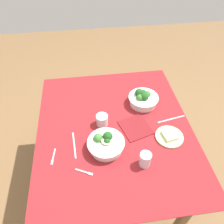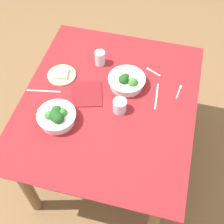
% 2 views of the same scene
% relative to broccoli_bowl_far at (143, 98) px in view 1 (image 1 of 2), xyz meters
% --- Properties ---
extents(ground_plane, '(6.00, 6.00, 0.00)m').
position_rel_broccoli_bowl_far_xyz_m(ground_plane, '(0.21, -0.24, -0.75)').
color(ground_plane, brown).
extents(dining_table, '(1.19, 1.01, 0.71)m').
position_rel_broccoli_bowl_far_xyz_m(dining_table, '(0.21, -0.24, -0.16)').
color(dining_table, maroon).
rests_on(dining_table, ground_plane).
extents(broccoli_bowl_far, '(0.22, 0.22, 0.11)m').
position_rel_broccoli_bowl_far_xyz_m(broccoli_bowl_far, '(0.00, 0.00, 0.00)').
color(broccoli_bowl_far, white).
rests_on(broccoli_bowl_far, dining_table).
extents(broccoli_bowl_near, '(0.22, 0.22, 0.11)m').
position_rel_broccoli_bowl_far_xyz_m(broccoli_bowl_near, '(0.35, -0.31, -0.01)').
color(broccoli_bowl_near, white).
rests_on(broccoli_bowl_near, dining_table).
extents(bread_side_plate, '(0.18, 0.18, 0.03)m').
position_rel_broccoli_bowl_far_xyz_m(bread_side_plate, '(0.33, 0.10, -0.04)').
color(bread_side_plate, '#B7D684').
rests_on(bread_side_plate, dining_table).
extents(water_glass_center, '(0.08, 0.08, 0.08)m').
position_rel_broccoli_bowl_far_xyz_m(water_glass_center, '(0.16, -0.31, -0.01)').
color(water_glass_center, silver).
rests_on(water_glass_center, dining_table).
extents(water_glass_side, '(0.07, 0.07, 0.09)m').
position_rel_broccoli_bowl_far_xyz_m(water_glass_side, '(0.50, -0.11, 0.00)').
color(water_glass_side, silver).
rests_on(water_glass_side, dining_table).
extents(fork_by_far_bowl, '(0.06, 0.10, 0.00)m').
position_rel_broccoli_bowl_far_xyz_m(fork_by_far_bowl, '(0.51, -0.45, -0.04)').
color(fork_by_far_bowl, '#B7B7BC').
rests_on(fork_by_far_bowl, dining_table).
extents(fork_by_near_bowl, '(0.11, 0.03, 0.00)m').
position_rel_broccoli_bowl_far_xyz_m(fork_by_near_bowl, '(0.39, -0.63, -0.04)').
color(fork_by_near_bowl, '#B7B7BC').
rests_on(fork_by_near_bowl, dining_table).
extents(table_knife_left, '(0.05, 0.20, 0.00)m').
position_rel_broccoli_bowl_far_xyz_m(table_knife_left, '(0.19, 0.16, -0.04)').
color(table_knife_left, '#B7B7BC').
rests_on(table_knife_left, dining_table).
extents(table_knife_right, '(0.20, 0.02, 0.00)m').
position_rel_broccoli_bowl_far_xyz_m(table_knife_right, '(0.31, -0.50, -0.04)').
color(table_knife_right, '#B7B7BC').
rests_on(table_knife_right, dining_table).
extents(napkin_folded_upper, '(0.23, 0.23, 0.01)m').
position_rel_broccoli_bowl_far_xyz_m(napkin_folded_upper, '(0.23, -0.10, -0.04)').
color(napkin_folded_upper, maroon).
rests_on(napkin_folded_upper, dining_table).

